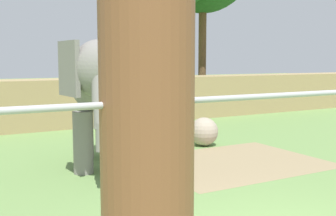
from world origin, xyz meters
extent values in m
cube|color=#937F5B|center=(2.49, 4.44, 0.00)|extent=(4.58, 3.63, 0.01)
cube|color=tan|center=(0.00, 12.59, 0.97)|extent=(36.00, 1.80, 1.93)
cylinder|color=gray|center=(-0.56, 5.07, 0.75)|extent=(0.47, 0.47, 1.49)
cylinder|color=gray|center=(-1.33, 5.34, 0.75)|extent=(0.47, 0.47, 1.49)
cylinder|color=gray|center=(-0.05, 6.50, 0.75)|extent=(0.47, 0.47, 1.49)
cylinder|color=gray|center=(-0.82, 6.78, 0.75)|extent=(0.47, 0.47, 1.49)
ellipsoid|color=gray|center=(-0.69, 5.92, 2.21)|extent=(2.33, 3.11, 1.70)
ellipsoid|color=gray|center=(-1.27, 4.29, 2.51)|extent=(1.46, 1.39, 1.23)
cube|color=gray|center=(-0.63, 4.17, 2.51)|extent=(0.75, 0.76, 1.17)
cube|color=gray|center=(-1.84, 4.60, 2.51)|extent=(0.20, 0.96, 1.17)
cylinder|color=gray|center=(-1.43, 3.85, 2.07)|extent=(0.50, 0.60, 0.67)
cylinder|color=gray|center=(-1.47, 3.73, 1.61)|extent=(0.39, 0.45, 0.63)
cylinder|color=gray|center=(-1.50, 3.65, 1.17)|extent=(0.28, 0.28, 0.59)
cylinder|color=gray|center=(-0.17, 7.38, 2.11)|extent=(0.21, 0.34, 0.85)
sphere|color=tan|center=(2.99, 6.60, 0.45)|extent=(0.90, 0.90, 0.90)
cylinder|color=brown|center=(9.00, 15.64, 2.94)|extent=(0.44, 0.44, 5.88)
cylinder|color=brown|center=(6.25, 15.16, 2.77)|extent=(0.44, 0.44, 5.55)
camera|label=1|loc=(-4.35, -4.16, 2.69)|focal=44.68mm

